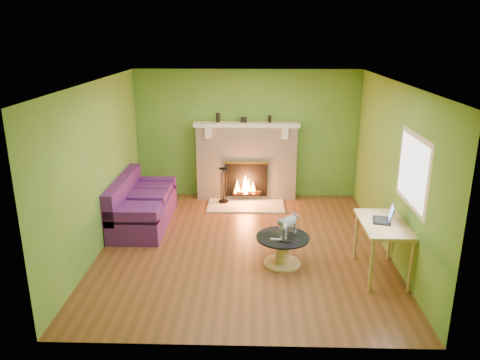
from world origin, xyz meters
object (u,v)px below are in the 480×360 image
Objects in this scene: sofa at (141,206)px; cat at (288,224)px; desk at (384,229)px; coffee_table at (282,248)px.

cat is (2.52, -1.41, 0.29)m from sofa.
cat is at bearing -29.24° from sofa.
sofa is at bearing 155.75° from desk.
sofa is 4.19m from desk.
coffee_table is at bearing -30.91° from sofa.
cat reaches higher than coffee_table.
desk is at bearing -10.56° from coffee_table.
sofa is 3.39× the size of cat.
coffee_table is (2.44, -1.46, -0.08)m from sofa.
sofa is 2.90m from cat.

